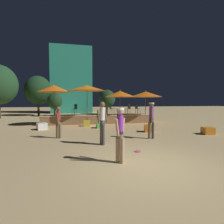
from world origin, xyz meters
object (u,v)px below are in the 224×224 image
background_tree_1 (107,99)px  bistro_chair_1 (75,108)px  person_2 (151,118)px  cube_seat_4 (100,125)px  patio_umbrella_3 (120,94)px  cube_seat_3 (208,131)px  person_3 (59,122)px  cube_seat_1 (42,126)px  person_0 (102,121)px  person_1 (120,132)px  frisbee_disc (138,151)px  background_tree_3 (55,101)px  background_tree_0 (38,90)px  cube_seat_0 (149,128)px  patio_umbrella_1 (146,94)px  cube_seat_2 (87,123)px  bistro_chair_0 (137,108)px  patio_umbrella_0 (87,88)px  patio_umbrella_2 (54,89)px  bistro_chair_3 (129,108)px  bistro_chair_2 (111,108)px

background_tree_1 → bistro_chair_1: bearing=-115.8°
person_2 → cube_seat_4: bearing=-47.3°
patio_umbrella_3 → cube_seat_3: patio_umbrella_3 is taller
person_3 → cube_seat_3: bearing=8.8°
cube_seat_1 → person_0: bearing=-56.4°
person_1 → frisbee_disc: size_ratio=7.50×
person_0 → patio_umbrella_3: bearing=-39.5°
patio_umbrella_3 → background_tree_3: background_tree_3 is taller
patio_umbrella_3 → background_tree_0: 13.59m
cube_seat_3 → frisbee_disc: bearing=-154.8°
cube_seat_0 → person_1: person_1 is taller
patio_umbrella_1 → cube_seat_1: bearing=-165.9°
cube_seat_1 → cube_seat_2: cube_seat_1 is taller
person_0 → cube_seat_1: bearing=15.0°
person_2 → bistro_chair_1: size_ratio=2.05×
person_3 → bistro_chair_0: size_ratio=1.80×
cube_seat_0 → cube_seat_4: bearing=139.9°
patio_umbrella_3 → bistro_chair_1: patio_umbrella_3 is taller
cube_seat_2 → background_tree_3: (-3.32, 10.08, 1.77)m
frisbee_disc → cube_seat_3: bearing=25.2°
cube_seat_3 → cube_seat_4: cube_seat_3 is taller
patio_umbrella_0 → background_tree_3: patio_umbrella_0 is taller
patio_umbrella_0 → patio_umbrella_2: patio_umbrella_0 is taller
cube_seat_4 → person_2: size_ratio=0.30×
cube_seat_0 → bistro_chair_3: bistro_chair_3 is taller
patio_umbrella_1 → cube_seat_4: 5.46m
person_0 → background_tree_0: size_ratio=0.35×
background_tree_0 → bistro_chair_1: bearing=-63.3°
cube_seat_3 → cube_seat_2: bearing=143.1°
bistro_chair_0 → background_tree_1: bearing=-13.6°
person_0 → bistro_chair_2: 8.92m
patio_umbrella_1 → cube_seat_3: 6.53m
cube_seat_4 → person_3: 4.04m
patio_umbrella_3 → cube_seat_1: size_ratio=3.66×
cube_seat_2 → bistro_chair_0: bistro_chair_0 is taller
person_0 → frisbee_disc: size_ratio=8.31×
patio_umbrella_0 → patio_umbrella_1: bearing=2.1°
patio_umbrella_2 → patio_umbrella_0: bearing=-6.6°
patio_umbrella_2 → person_0: (2.69, -7.16, -1.87)m
patio_umbrella_3 → cube_seat_2: patio_umbrella_3 is taller
patio_umbrella_0 → frisbee_disc: (1.22, -8.23, -2.97)m
background_tree_3 → background_tree_0: bearing=144.1°
background_tree_3 → patio_umbrella_1: bearing=-46.5°
patio_umbrella_0 → cube_seat_2: 2.91m
patio_umbrella_0 → cube_seat_4: size_ratio=6.04×
person_2 → background_tree_3: background_tree_3 is taller
cube_seat_0 → cube_seat_3: 3.33m
cube_seat_0 → bistro_chair_1: size_ratio=0.73×
patio_umbrella_1 → bistro_chair_0: 1.58m
person_1 → bistro_chair_3: person_1 is taller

